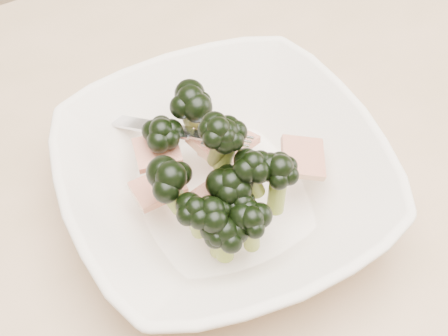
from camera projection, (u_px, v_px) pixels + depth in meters
The scene contains 2 objects.
dining_table at pixel (305, 261), 0.62m from camera, with size 1.20×0.80×0.75m.
broccoli_dish at pixel (223, 180), 0.51m from camera, with size 0.29×0.29×0.12m.
Camera 1 is at (-0.21, -0.22, 1.21)m, focal length 50.00 mm.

